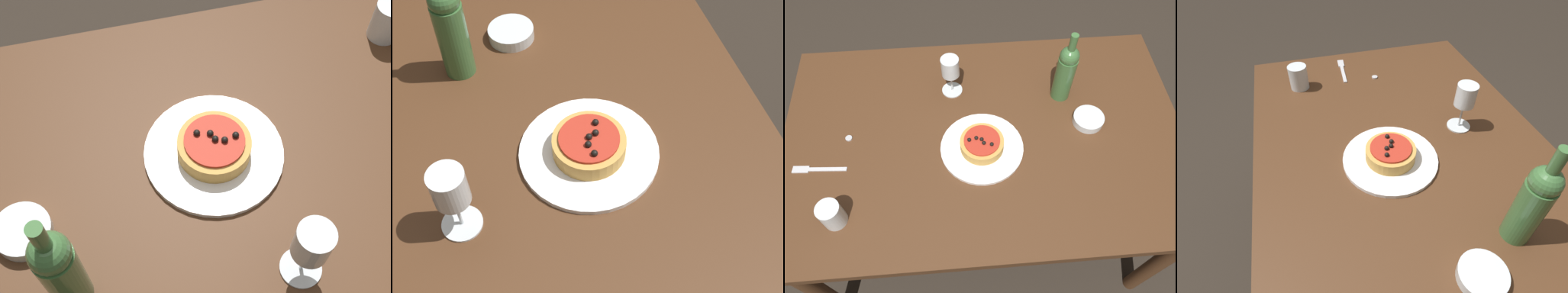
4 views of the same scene
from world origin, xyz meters
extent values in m
cube|color=#4C2D19|center=(0.00, 0.00, 0.74)|extent=(1.46, 0.94, 0.03)
cylinder|color=#4C2D19|center=(0.67, 0.41, 0.36)|extent=(0.06, 0.06, 0.72)
cylinder|color=#4C2D19|center=(0.67, -0.41, 0.36)|extent=(0.06, 0.06, 0.72)
cylinder|color=white|center=(-0.01, -0.06, 0.76)|extent=(0.29, 0.29, 0.01)
cylinder|color=gold|center=(-0.01, -0.06, 0.78)|extent=(0.15, 0.15, 0.04)
cylinder|color=#B72D1E|center=(-0.01, -0.06, 0.81)|extent=(0.13, 0.13, 0.01)
sphere|color=black|center=(-0.01, -0.07, 0.81)|extent=(0.01, 0.01, 0.01)
sphere|color=black|center=(-0.06, -0.06, 0.81)|extent=(0.01, 0.01, 0.01)
sphere|color=black|center=(0.02, -0.08, 0.81)|extent=(0.01, 0.01, 0.01)
sphere|color=black|center=(-0.01, -0.06, 0.81)|extent=(0.01, 0.01, 0.01)
sphere|color=black|center=(-0.03, -0.05, 0.81)|extent=(0.01, 0.01, 0.01)
cylinder|color=silver|center=(-0.11, 0.22, 0.76)|extent=(0.08, 0.08, 0.00)
cylinder|color=silver|center=(-0.11, 0.22, 0.80)|extent=(0.01, 0.01, 0.09)
cylinder|color=silver|center=(-0.11, 0.22, 0.88)|extent=(0.07, 0.07, 0.07)
cylinder|color=#3D6B38|center=(0.31, 0.16, 0.85)|extent=(0.07, 0.07, 0.19)
sphere|color=#3D6B38|center=(0.31, 0.16, 0.96)|extent=(0.07, 0.07, 0.07)
cylinder|color=silver|center=(0.39, 0.03, 0.77)|extent=(0.11, 0.11, 0.03)
camera|label=1|loc=(0.16, 0.50, 1.74)|focal=50.00mm
camera|label=2|loc=(-0.66, 0.13, 1.67)|focal=50.00mm
camera|label=3|loc=(-0.08, -0.77, 1.90)|focal=35.00mm
camera|label=4|loc=(0.60, -0.28, 1.44)|focal=28.00mm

